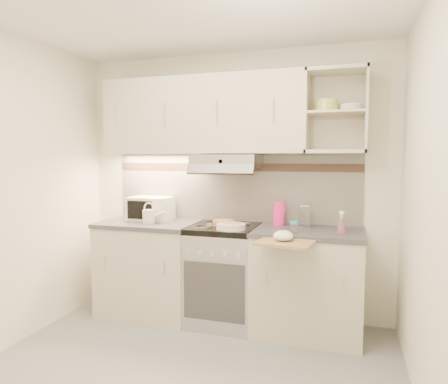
# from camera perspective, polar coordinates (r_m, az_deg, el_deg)

# --- Properties ---
(room_shell) EXTENTS (3.04, 2.84, 2.52)m
(room_shell) POSITION_cam_1_polar(r_m,az_deg,el_deg) (2.87, -4.32, 7.18)
(room_shell) COLOR #ECE6CE
(room_shell) RESTS_ON ground
(base_cabinet_left) EXTENTS (0.90, 0.60, 0.86)m
(base_cabinet_left) POSITION_cam_1_polar(r_m,az_deg,el_deg) (4.00, -10.54, -10.84)
(base_cabinet_left) COLOR beige
(base_cabinet_left) RESTS_ON ground
(worktop_left) EXTENTS (0.92, 0.62, 0.04)m
(worktop_left) POSITION_cam_1_polar(r_m,az_deg,el_deg) (3.90, -10.64, -4.47)
(worktop_left) COLOR #47474C
(worktop_left) RESTS_ON base_cabinet_left
(base_cabinet_right) EXTENTS (0.90, 0.60, 0.86)m
(base_cabinet_right) POSITION_cam_1_polar(r_m,az_deg,el_deg) (3.58, 11.81, -12.75)
(base_cabinet_right) COLOR beige
(base_cabinet_right) RESTS_ON ground
(worktop_right) EXTENTS (0.92, 0.62, 0.04)m
(worktop_right) POSITION_cam_1_polar(r_m,az_deg,el_deg) (3.47, 11.94, -5.66)
(worktop_right) COLOR #47474C
(worktop_right) RESTS_ON base_cabinet_right
(electric_range) EXTENTS (0.60, 0.60, 0.90)m
(electric_range) POSITION_cam_1_polar(r_m,az_deg,el_deg) (3.72, -0.02, -11.66)
(electric_range) COLOR #B7B7BC
(electric_range) RESTS_ON ground
(microwave) EXTENTS (0.40, 0.30, 0.23)m
(microwave) POSITION_cam_1_polar(r_m,az_deg,el_deg) (4.00, -10.40, -2.31)
(microwave) COLOR white
(microwave) RESTS_ON worktop_left
(watering_can) EXTENTS (0.23, 0.12, 0.20)m
(watering_can) POSITION_cam_1_polar(r_m,az_deg,el_deg) (3.79, -10.57, -3.36)
(watering_can) COLOR silver
(watering_can) RESTS_ON worktop_left
(plate_stack) EXTENTS (0.25, 0.25, 0.05)m
(plate_stack) POSITION_cam_1_polar(r_m,az_deg,el_deg) (3.43, 1.01, -4.95)
(plate_stack) COLOR silver
(plate_stack) RESTS_ON electric_range
(bread_loaf) EXTENTS (0.19, 0.19, 0.05)m
(bread_loaf) POSITION_cam_1_polar(r_m,az_deg,el_deg) (3.61, -0.10, -4.44)
(bread_loaf) COLOR #9B5F46
(bread_loaf) RESTS_ON electric_range
(pink_pitcher) EXTENTS (0.11, 0.11, 0.21)m
(pink_pitcher) POSITION_cam_1_polar(r_m,az_deg,el_deg) (3.67, 7.88, -3.04)
(pink_pitcher) COLOR #FF2289
(pink_pitcher) RESTS_ON worktop_right
(glass_jar) EXTENTS (0.11, 0.11, 0.20)m
(glass_jar) POSITION_cam_1_polar(r_m,az_deg,el_deg) (3.59, 11.47, -3.33)
(glass_jar) COLOR white
(glass_jar) RESTS_ON worktop_right
(spice_jar) EXTENTS (0.06, 0.06, 0.09)m
(spice_jar) POSITION_cam_1_polar(r_m,az_deg,el_deg) (3.32, 9.98, -4.94)
(spice_jar) COLOR white
(spice_jar) RESTS_ON worktop_right
(spray_bottle) EXTENTS (0.07, 0.07, 0.20)m
(spray_bottle) POSITION_cam_1_polar(r_m,az_deg,el_deg) (3.38, 16.43, -4.40)
(spray_bottle) COLOR pink
(spray_bottle) RESTS_ON worktop_right
(cutting_board) EXTENTS (0.46, 0.42, 0.02)m
(cutting_board) POSITION_cam_1_polar(r_m,az_deg,el_deg) (3.10, 8.90, -7.07)
(cutting_board) COLOR #A56C4B
(cutting_board) RESTS_ON base_cabinet_right
(dish_towel) EXTENTS (0.29, 0.24, 0.08)m
(dish_towel) POSITION_cam_1_polar(r_m,az_deg,el_deg) (3.11, 8.27, -6.11)
(dish_towel) COLOR white
(dish_towel) RESTS_ON cutting_board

